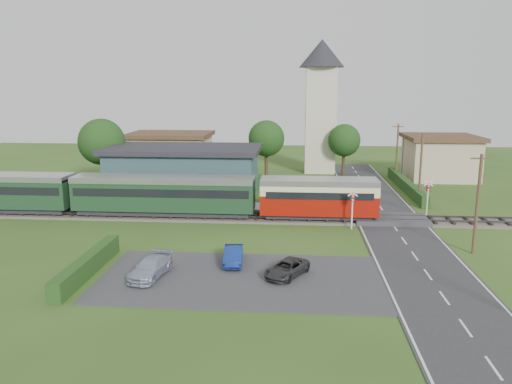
# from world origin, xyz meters

# --- Properties ---
(ground) EXTENTS (120.00, 120.00, 0.00)m
(ground) POSITION_xyz_m (0.00, 0.00, 0.00)
(ground) COLOR #2D4C19
(railway_track) EXTENTS (76.00, 3.20, 0.49)m
(railway_track) POSITION_xyz_m (0.00, 2.00, 0.11)
(railway_track) COLOR #4C443D
(railway_track) RESTS_ON ground
(road) EXTENTS (6.00, 70.00, 0.05)m
(road) POSITION_xyz_m (10.00, 0.00, 0.03)
(road) COLOR #28282B
(road) RESTS_ON ground
(car_park) EXTENTS (17.00, 9.00, 0.08)m
(car_park) POSITION_xyz_m (-1.50, -12.00, 0.04)
(car_park) COLOR #333335
(car_park) RESTS_ON ground
(crossing_deck) EXTENTS (6.20, 3.40, 0.45)m
(crossing_deck) POSITION_xyz_m (10.00, 2.00, 0.23)
(crossing_deck) COLOR #333335
(crossing_deck) RESTS_ON ground
(platform) EXTENTS (30.00, 3.00, 0.45)m
(platform) POSITION_xyz_m (-10.00, 5.20, 0.23)
(platform) COLOR gray
(platform) RESTS_ON ground
(equipment_hut) EXTENTS (2.30, 2.30, 2.55)m
(equipment_hut) POSITION_xyz_m (-18.00, 5.20, 1.75)
(equipment_hut) COLOR beige
(equipment_hut) RESTS_ON platform
(station_building) EXTENTS (16.00, 9.00, 5.30)m
(station_building) POSITION_xyz_m (-10.00, 10.99, 2.69)
(station_building) COLOR #2A5255
(station_building) RESTS_ON ground
(train) EXTENTS (43.20, 2.90, 3.40)m
(train) POSITION_xyz_m (-13.01, 2.00, 2.18)
(train) COLOR #232328
(train) RESTS_ON ground
(church_tower) EXTENTS (6.00, 6.00, 17.60)m
(church_tower) POSITION_xyz_m (5.00, 28.00, 10.23)
(church_tower) COLOR beige
(church_tower) RESTS_ON ground
(house_west) EXTENTS (10.80, 8.80, 5.50)m
(house_west) POSITION_xyz_m (-15.00, 25.00, 2.79)
(house_west) COLOR tan
(house_west) RESTS_ON ground
(house_east) EXTENTS (8.80, 8.80, 5.50)m
(house_east) POSITION_xyz_m (20.00, 24.00, 2.80)
(house_east) COLOR tan
(house_east) RESTS_ON ground
(hedge_carpark) EXTENTS (0.80, 9.00, 1.20)m
(hedge_carpark) POSITION_xyz_m (-11.00, -12.00, 0.60)
(hedge_carpark) COLOR #193814
(hedge_carpark) RESTS_ON ground
(hedge_roadside) EXTENTS (0.80, 18.00, 1.20)m
(hedge_roadside) POSITION_xyz_m (14.20, 16.00, 0.60)
(hedge_roadside) COLOR #193814
(hedge_roadside) RESTS_ON ground
(hedge_station) EXTENTS (22.00, 0.80, 1.30)m
(hedge_station) POSITION_xyz_m (-10.00, 15.50, 0.65)
(hedge_station) COLOR #193814
(hedge_station) RESTS_ON ground
(tree_a) EXTENTS (5.20, 5.20, 8.00)m
(tree_a) POSITION_xyz_m (-20.00, 14.00, 5.38)
(tree_a) COLOR #332316
(tree_a) RESTS_ON ground
(tree_b) EXTENTS (4.60, 4.60, 7.34)m
(tree_b) POSITION_xyz_m (-2.00, 23.00, 5.02)
(tree_b) COLOR #332316
(tree_b) RESTS_ON ground
(tree_c) EXTENTS (4.20, 4.20, 6.78)m
(tree_c) POSITION_xyz_m (8.00, 25.00, 4.65)
(tree_c) COLOR #332316
(tree_c) RESTS_ON ground
(utility_pole_b) EXTENTS (1.40, 0.22, 7.00)m
(utility_pole_b) POSITION_xyz_m (14.20, -6.00, 3.63)
(utility_pole_b) COLOR #473321
(utility_pole_b) RESTS_ON ground
(utility_pole_c) EXTENTS (1.40, 0.22, 7.00)m
(utility_pole_c) POSITION_xyz_m (14.20, 10.00, 3.63)
(utility_pole_c) COLOR #473321
(utility_pole_c) RESTS_ON ground
(utility_pole_d) EXTENTS (1.40, 0.22, 7.00)m
(utility_pole_d) POSITION_xyz_m (14.20, 22.00, 3.63)
(utility_pole_d) COLOR #473321
(utility_pole_d) RESTS_ON ground
(crossing_signal_near) EXTENTS (0.84, 0.28, 3.28)m
(crossing_signal_near) POSITION_xyz_m (6.40, -0.41, 2.14)
(crossing_signal_near) COLOR silver
(crossing_signal_near) RESTS_ON ground
(crossing_signal_far) EXTENTS (0.84, 0.28, 3.28)m
(crossing_signal_far) POSITION_xyz_m (13.60, 4.39, 2.14)
(crossing_signal_far) COLOR silver
(crossing_signal_far) RESTS_ON ground
(streetlamp_west) EXTENTS (0.30, 0.30, 5.15)m
(streetlamp_west) POSITION_xyz_m (-22.00, 20.00, 3.04)
(streetlamp_west) COLOR #3F3F47
(streetlamp_west) RESTS_ON ground
(streetlamp_east) EXTENTS (0.30, 0.30, 5.15)m
(streetlamp_east) POSITION_xyz_m (16.00, 27.00, 3.04)
(streetlamp_east) COLOR #3F3F47
(streetlamp_east) RESTS_ON ground
(car_on_road) EXTENTS (3.92, 2.45, 1.24)m
(car_on_road) POSITION_xyz_m (9.36, 14.68, 0.67)
(car_on_road) COLOR #2E56A6
(car_on_road) RESTS_ON road
(car_park_blue) EXTENTS (1.42, 3.45, 1.11)m
(car_park_blue) POSITION_xyz_m (-2.23, -9.50, 0.64)
(car_park_blue) COLOR navy
(car_park_blue) RESTS_ON car_park
(car_park_silver) EXTENTS (2.27, 4.21, 1.16)m
(car_park_silver) POSITION_xyz_m (-6.95, -12.23, 0.66)
(car_park_silver) COLOR #A1AAC2
(car_park_silver) RESTS_ON car_park
(car_park_dark) EXTENTS (3.11, 3.83, 0.97)m
(car_park_dark) POSITION_xyz_m (1.30, -11.48, 0.56)
(car_park_dark) COLOR #2D2D2E
(car_park_dark) RESTS_ON car_park
(pedestrian_near) EXTENTS (0.71, 0.48, 1.92)m
(pedestrian_near) POSITION_xyz_m (-3.70, 5.40, 1.41)
(pedestrian_near) COLOR gray
(pedestrian_near) RESTS_ON platform
(pedestrian_far) EXTENTS (0.84, 0.94, 1.60)m
(pedestrian_far) POSITION_xyz_m (-15.03, 5.02, 1.25)
(pedestrian_far) COLOR gray
(pedestrian_far) RESTS_ON platform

